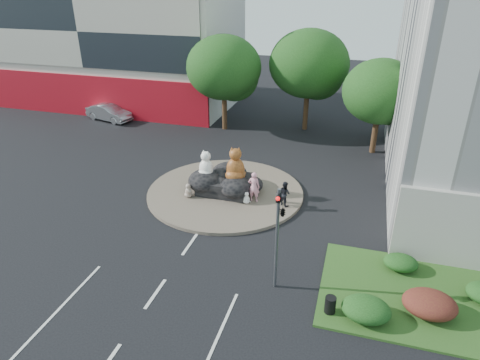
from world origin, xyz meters
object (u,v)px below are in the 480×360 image
at_px(cat_tabby, 235,164).
at_px(kitten_white, 247,197).
at_px(cat_white, 206,164).
at_px(litter_bin, 330,305).
at_px(kitten_calico, 188,190).
at_px(pedestrian_pink, 254,187).
at_px(pedestrian_dark, 285,193).
at_px(parked_car, 109,112).

height_order(cat_tabby, kitten_white, cat_tabby).
bearing_deg(cat_white, litter_bin, -22.98).
xyz_separation_m(cat_white, kitten_white, (2.94, -0.97, -1.45)).
xyz_separation_m(kitten_calico, pedestrian_pink, (4.06, 0.62, 0.51)).
height_order(cat_white, pedestrian_dark, cat_white).
xyz_separation_m(cat_white, cat_tabby, (1.88, 0.19, 0.18)).
xyz_separation_m(cat_tabby, litter_bin, (6.87, -9.05, -1.71)).
relative_size(cat_white, kitten_white, 2.45).
height_order(cat_white, litter_bin, cat_white).
bearing_deg(litter_bin, cat_tabby, 127.22).
distance_m(cat_tabby, kitten_white, 2.26).
height_order(cat_white, pedestrian_pink, cat_white).
bearing_deg(pedestrian_dark, cat_tabby, 23.57).
bearing_deg(cat_white, parked_car, 163.66).
relative_size(pedestrian_pink, parked_car, 0.41).
bearing_deg(kitten_calico, litter_bin, 4.63).
xyz_separation_m(pedestrian_pink, litter_bin, (5.46, -8.25, -0.67)).
height_order(kitten_calico, pedestrian_pink, pedestrian_pink).
height_order(cat_tabby, pedestrian_dark, cat_tabby).
distance_m(kitten_calico, pedestrian_dark, 6.00).
distance_m(pedestrian_dark, parked_car, 22.78).
bearing_deg(pedestrian_pink, pedestrian_dark, -179.38).
relative_size(pedestrian_pink, litter_bin, 2.57).
height_order(kitten_calico, pedestrian_dark, pedestrian_dark).
height_order(cat_white, cat_tabby, cat_tabby).
bearing_deg(pedestrian_pink, cat_white, -11.16).
relative_size(kitten_white, pedestrian_pink, 0.39).
bearing_deg(kitten_calico, cat_white, 101.23).
distance_m(kitten_white, pedestrian_pink, 0.78).
bearing_deg(parked_car, cat_white, -114.24).
xyz_separation_m(kitten_white, litter_bin, (5.81, -7.89, -0.08)).
height_order(pedestrian_pink, parked_car, pedestrian_pink).
xyz_separation_m(pedestrian_pink, parked_car, (-17.50, 11.99, -0.39)).
bearing_deg(cat_white, pedestrian_pink, 11.96).
bearing_deg(cat_tabby, litter_bin, -63.99).
height_order(kitten_calico, litter_bin, kitten_calico).
bearing_deg(cat_tabby, cat_white, 174.44).
xyz_separation_m(pedestrian_pink, pedestrian_dark, (1.89, 0.04, -0.20)).
bearing_deg(parked_car, litter_bin, -116.94).
height_order(cat_tabby, litter_bin, cat_tabby).
bearing_deg(pedestrian_dark, pedestrian_pink, 37.68).
relative_size(kitten_calico, pedestrian_dark, 0.60).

